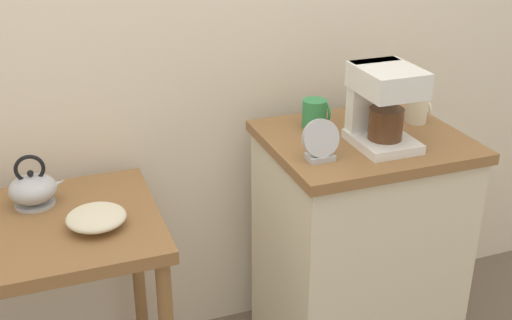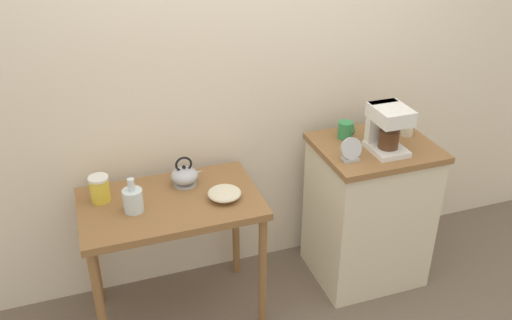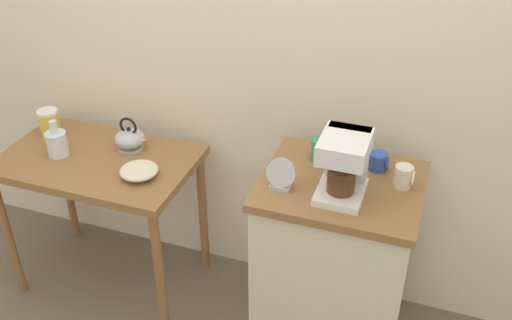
% 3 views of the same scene
% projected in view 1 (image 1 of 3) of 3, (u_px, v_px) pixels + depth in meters
% --- Properties ---
extents(wooden_table, '(0.92, 0.57, 0.76)m').
position_uv_depth(wooden_table, '(4.00, 261.00, 1.90)').
color(wooden_table, olive).
rests_on(wooden_table, ground_plane).
extents(kitchen_counter, '(0.65, 0.55, 0.89)m').
position_uv_depth(kitchen_counter, '(356.00, 250.00, 2.35)').
color(kitchen_counter, beige).
rests_on(kitchen_counter, ground_plane).
extents(bowl_stoneware, '(0.17, 0.17, 0.06)m').
position_uv_depth(bowl_stoneware, '(96.00, 218.00, 1.87)').
color(bowl_stoneware, beige).
rests_on(bowl_stoneware, wooden_table).
extents(teakettle, '(0.18, 0.14, 0.17)m').
position_uv_depth(teakettle, '(34.00, 189.00, 1.99)').
color(teakettle, '#B2B5BA').
rests_on(teakettle, wooden_table).
extents(coffee_maker, '(0.18, 0.22, 0.26)m').
position_uv_depth(coffee_maker, '(382.00, 102.00, 2.05)').
color(coffee_maker, white).
rests_on(coffee_maker, kitchen_counter).
extents(mug_blue, '(0.08, 0.07, 0.08)m').
position_uv_depth(mug_blue, '(376.00, 107.00, 2.31)').
color(mug_blue, '#2D4CAD').
rests_on(mug_blue, kitchen_counter).
extents(mug_small_cream, '(0.08, 0.07, 0.09)m').
position_uv_depth(mug_small_cream, '(417.00, 110.00, 2.27)').
color(mug_small_cream, beige).
rests_on(mug_small_cream, kitchen_counter).
extents(mug_tall_green, '(0.09, 0.08, 0.10)m').
position_uv_depth(mug_tall_green, '(315.00, 113.00, 2.22)').
color(mug_tall_green, '#338C4C').
rests_on(mug_tall_green, kitchen_counter).
extents(table_clock, '(0.12, 0.06, 0.13)m').
position_uv_depth(table_clock, '(321.00, 142.00, 1.97)').
color(table_clock, '#B2B5BA').
rests_on(table_clock, kitchen_counter).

